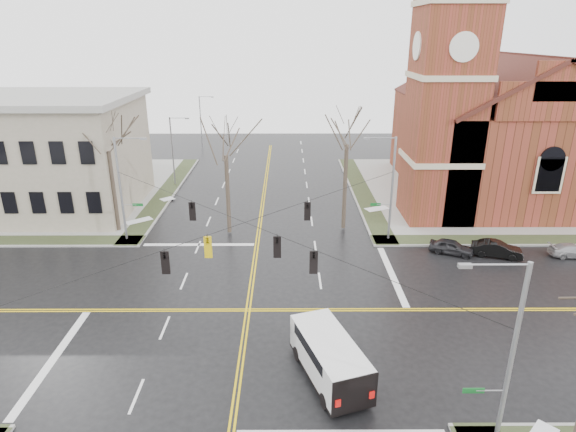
{
  "coord_description": "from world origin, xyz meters",
  "views": [
    {
      "loc": [
        2.52,
        -27.35,
        16.98
      ],
      "look_at": [
        2.66,
        6.0,
        4.34
      ],
      "focal_mm": 30.0,
      "sensor_mm": 36.0,
      "label": 1
    }
  ],
  "objects_px": {
    "streetlight_north_b": "(202,120)",
    "tree_nw_near": "(226,150)",
    "parked_car_c": "(572,250)",
    "tree_ne": "(347,139)",
    "streetlight_north_a": "(173,148)",
    "cargo_van": "(328,353)",
    "parked_car_a": "(452,247)",
    "signal_pole_nw": "(122,186)",
    "signal_pole_se": "(507,357)",
    "tree_nw_far": "(108,146)",
    "church": "(492,119)",
    "signal_pole_ne": "(390,186)",
    "parked_car_b": "(497,249)"
  },
  "relations": [
    {
      "from": "signal_pole_se",
      "to": "tree_nw_far",
      "type": "xyz_separation_m",
      "value": [
        -24.2,
        25.1,
        3.01
      ]
    },
    {
      "from": "tree_nw_far",
      "to": "tree_nw_near",
      "type": "height_order",
      "value": "tree_nw_far"
    },
    {
      "from": "signal_pole_nw",
      "to": "streetlight_north_b",
      "type": "xyz_separation_m",
      "value": [
        0.67,
        36.5,
        -0.48
      ]
    },
    {
      "from": "church",
      "to": "streetlight_north_a",
      "type": "distance_m",
      "value": 35.78
    },
    {
      "from": "signal_pole_se",
      "to": "parked_car_c",
      "type": "relative_size",
      "value": 2.48
    },
    {
      "from": "signal_pole_ne",
      "to": "signal_pole_se",
      "type": "distance_m",
      "value": 23.0
    },
    {
      "from": "signal_pole_nw",
      "to": "tree_ne",
      "type": "bearing_deg",
      "value": 7.45
    },
    {
      "from": "parked_car_b",
      "to": "parked_car_c",
      "type": "relative_size",
      "value": 1.08
    },
    {
      "from": "signal_pole_ne",
      "to": "streetlight_north_b",
      "type": "xyz_separation_m",
      "value": [
        -21.97,
        36.5,
        -0.48
      ]
    },
    {
      "from": "church",
      "to": "signal_pole_ne",
      "type": "xyz_separation_m",
      "value": [
        -13.44,
        -13.28,
        -3.48
      ]
    },
    {
      "from": "signal_pole_ne",
      "to": "parked_car_a",
      "type": "relative_size",
      "value": 2.54
    },
    {
      "from": "signal_pole_se",
      "to": "tree_nw_near",
      "type": "xyz_separation_m",
      "value": [
        -13.96,
        24.54,
        2.75
      ]
    },
    {
      "from": "parked_car_c",
      "to": "tree_ne",
      "type": "relative_size",
      "value": 0.31
    },
    {
      "from": "tree_nw_far",
      "to": "tree_ne",
      "type": "height_order",
      "value": "tree_ne"
    },
    {
      "from": "parked_car_a",
      "to": "tree_nw_near",
      "type": "relative_size",
      "value": 0.33
    },
    {
      "from": "signal_pole_nw",
      "to": "tree_nw_near",
      "type": "bearing_deg",
      "value": 10.08
    },
    {
      "from": "church",
      "to": "streetlight_north_b",
      "type": "relative_size",
      "value": 3.44
    },
    {
      "from": "tree_ne",
      "to": "streetlight_north_a",
      "type": "bearing_deg",
      "value": 142.84
    },
    {
      "from": "tree_nw_far",
      "to": "signal_pole_ne",
      "type": "bearing_deg",
      "value": -4.95
    },
    {
      "from": "streetlight_north_b",
      "to": "tree_nw_far",
      "type": "bearing_deg",
      "value": -93.7
    },
    {
      "from": "streetlight_north_b",
      "to": "cargo_van",
      "type": "height_order",
      "value": "streetlight_north_b"
    },
    {
      "from": "signal_pole_se",
      "to": "tree_ne",
      "type": "xyz_separation_m",
      "value": [
        -3.5,
        25.5,
        3.52
      ]
    },
    {
      "from": "signal_pole_nw",
      "to": "cargo_van",
      "type": "relative_size",
      "value": 1.41
    },
    {
      "from": "parked_car_c",
      "to": "tree_nw_near",
      "type": "xyz_separation_m",
      "value": [
        -28.42,
        4.97,
        7.17
      ]
    },
    {
      "from": "parked_car_b",
      "to": "parked_car_c",
      "type": "distance_m",
      "value": 6.16
    },
    {
      "from": "signal_pole_nw",
      "to": "signal_pole_ne",
      "type": "bearing_deg",
      "value": 0.0
    },
    {
      "from": "church",
      "to": "signal_pole_nw",
      "type": "bearing_deg",
      "value": -159.79
    },
    {
      "from": "tree_nw_near",
      "to": "parked_car_c",
      "type": "bearing_deg",
      "value": -9.91
    },
    {
      "from": "signal_pole_se",
      "to": "tree_nw_far",
      "type": "distance_m",
      "value": 34.99
    },
    {
      "from": "streetlight_north_b",
      "to": "tree_nw_near",
      "type": "bearing_deg",
      "value": -77.08
    },
    {
      "from": "signal_pole_nw",
      "to": "parked_car_b",
      "type": "height_order",
      "value": "signal_pole_nw"
    },
    {
      "from": "streetlight_north_a",
      "to": "cargo_van",
      "type": "xyz_separation_m",
      "value": [
        15.33,
        -34.41,
        -3.12
      ]
    },
    {
      "from": "signal_pole_nw",
      "to": "cargo_van",
      "type": "xyz_separation_m",
      "value": [
        16.0,
        -17.91,
        -3.6
      ]
    },
    {
      "from": "parked_car_b",
      "to": "parked_car_c",
      "type": "xyz_separation_m",
      "value": [
        6.16,
        -0.01,
        -0.12
      ]
    },
    {
      "from": "streetlight_north_b",
      "to": "tree_ne",
      "type": "height_order",
      "value": "tree_ne"
    },
    {
      "from": "church",
      "to": "parked_car_c",
      "type": "bearing_deg",
      "value": -86.51
    },
    {
      "from": "tree_nw_far",
      "to": "tree_ne",
      "type": "distance_m",
      "value": 20.7
    },
    {
      "from": "parked_car_c",
      "to": "tree_nw_near",
      "type": "relative_size",
      "value": 0.34
    },
    {
      "from": "streetlight_north_b",
      "to": "tree_nw_far",
      "type": "distance_m",
      "value": 34.65
    },
    {
      "from": "parked_car_a",
      "to": "signal_pole_nw",
      "type": "bearing_deg",
      "value": 108.26
    },
    {
      "from": "signal_pole_nw",
      "to": "streetlight_north_a",
      "type": "relative_size",
      "value": 1.12
    },
    {
      "from": "cargo_van",
      "to": "tree_nw_near",
      "type": "height_order",
      "value": "tree_nw_near"
    },
    {
      "from": "church",
      "to": "signal_pole_nw",
      "type": "xyz_separation_m",
      "value": [
        -36.09,
        -13.28,
        -3.48
      ]
    },
    {
      "from": "signal_pole_nw",
      "to": "cargo_van",
      "type": "height_order",
      "value": "signal_pole_nw"
    },
    {
      "from": "parked_car_b",
      "to": "parked_car_c",
      "type": "height_order",
      "value": "parked_car_b"
    },
    {
      "from": "cargo_van",
      "to": "parked_car_a",
      "type": "relative_size",
      "value": 1.81
    },
    {
      "from": "cargo_van",
      "to": "tree_nw_near",
      "type": "bearing_deg",
      "value": 92.17
    },
    {
      "from": "signal_pole_nw",
      "to": "cargo_van",
      "type": "bearing_deg",
      "value": -48.23
    },
    {
      "from": "streetlight_north_a",
      "to": "cargo_van",
      "type": "bearing_deg",
      "value": -65.98
    },
    {
      "from": "church",
      "to": "tree_ne",
      "type": "xyz_separation_m",
      "value": [
        -16.95,
        -10.78,
        0.04
      ]
    }
  ]
}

